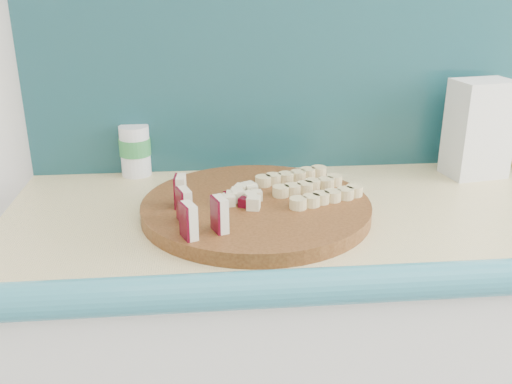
{
  "coord_description": "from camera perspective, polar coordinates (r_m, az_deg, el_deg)",
  "views": [
    {
      "loc": [
        -0.59,
        0.44,
        1.37
      ],
      "look_at": [
        -0.49,
        1.49,
        0.96
      ],
      "focal_mm": 40.0,
      "sensor_mm": 36.0,
      "label": 1
    }
  ],
  "objects": [
    {
      "name": "kitchen_counter",
      "position": [
        1.56,
        23.07,
        -16.58
      ],
      "size": [
        2.2,
        0.63,
        0.91
      ],
      "color": "white",
      "rests_on": "ground"
    },
    {
      "name": "backsplash",
      "position": [
        1.53,
        21.88,
        11.88
      ],
      "size": [
        2.2,
        0.02,
        0.5
      ],
      "primitive_type": "cube",
      "color": "teal",
      "rests_on": "kitchen_counter"
    },
    {
      "name": "cutting_board",
      "position": [
        1.15,
        0.0,
        -1.6
      ],
      "size": [
        0.6,
        0.6,
        0.03
      ],
      "primitive_type": "cylinder",
      "rotation": [
        0.0,
        0.0,
        0.4
      ],
      "color": "#3F200D",
      "rests_on": "kitchen_counter"
    },
    {
      "name": "apple_wedges",
      "position": [
        1.04,
        -6.35,
        -1.56
      ],
      "size": [
        0.11,
        0.19,
        0.06
      ],
      "color": "beige",
      "rests_on": "cutting_board"
    },
    {
      "name": "apple_chunks",
      "position": [
        1.12,
        -1.31,
        -0.65
      ],
      "size": [
        0.07,
        0.07,
        0.02
      ],
      "color": "beige",
      "rests_on": "cutting_board"
    },
    {
      "name": "banana_slices",
      "position": [
        1.2,
        5.31,
        0.61
      ],
      "size": [
        0.21,
        0.21,
        0.02
      ],
      "color": "#CBB87C",
      "rests_on": "cutting_board"
    },
    {
      "name": "flour_bag",
      "position": [
        1.44,
        21.37,
        5.91
      ],
      "size": [
        0.15,
        0.12,
        0.23
      ],
      "primitive_type": "cube",
      "rotation": [
        0.0,
        0.0,
        0.17
      ],
      "color": "silver",
      "rests_on": "kitchen_counter"
    },
    {
      "name": "canister",
      "position": [
        1.39,
        -11.99,
        4.17
      ],
      "size": [
        0.07,
        0.07,
        0.12
      ],
      "rotation": [
        0.0,
        0.0,
        -0.36
      ],
      "color": "silver",
      "rests_on": "kitchen_counter"
    }
  ]
}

